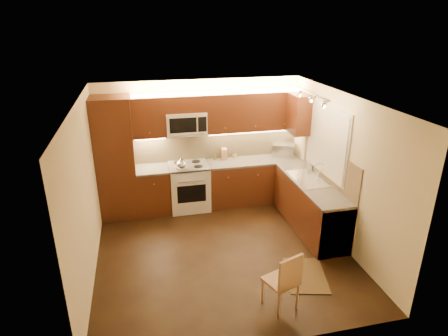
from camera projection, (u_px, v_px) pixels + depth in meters
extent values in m
cube|color=black|center=(223.00, 251.00, 6.30)|extent=(4.00, 4.00, 0.01)
cube|color=beige|center=(222.00, 100.00, 5.38)|extent=(4.00, 4.00, 0.01)
cube|color=beige|center=(201.00, 143.00, 7.65)|extent=(4.00, 0.01, 2.50)
cube|color=beige|center=(264.00, 256.00, 4.03)|extent=(4.00, 0.01, 2.50)
cube|color=beige|center=(85.00, 194.00, 5.42)|extent=(0.01, 4.00, 2.50)
cube|color=beige|center=(342.00, 171.00, 6.26)|extent=(0.01, 4.00, 2.50)
cube|color=#3F210D|center=(115.00, 159.00, 7.07)|extent=(0.70, 0.60, 2.30)
cube|color=#3F210D|center=(154.00, 191.00, 7.48)|extent=(0.62, 0.60, 0.86)
cube|color=#33302E|center=(153.00, 169.00, 7.31)|extent=(0.62, 0.60, 0.04)
cube|color=#3F210D|center=(254.00, 181.00, 7.90)|extent=(1.92, 0.60, 0.86)
cube|color=#33302E|center=(254.00, 161.00, 7.73)|extent=(1.92, 0.60, 0.04)
cube|color=#3F210D|center=(310.00, 206.00, 6.86)|extent=(0.60, 2.00, 0.86)
cube|color=#33302E|center=(312.00, 183.00, 6.69)|extent=(0.60, 2.00, 0.04)
cube|color=silver|center=(328.00, 226.00, 6.23)|extent=(0.58, 0.60, 0.84)
cube|color=tan|center=(218.00, 144.00, 7.73)|extent=(3.30, 0.02, 0.60)
cube|color=tan|center=(329.00, 165.00, 6.64)|extent=(0.02, 2.00, 0.60)
cube|color=#3F210D|center=(148.00, 117.00, 7.06)|extent=(0.62, 0.35, 0.75)
cube|color=#3F210D|center=(254.00, 111.00, 7.48)|extent=(1.92, 0.35, 0.75)
cube|color=#3F210D|center=(185.00, 103.00, 7.12)|extent=(0.76, 0.35, 0.31)
cube|color=#3F210D|center=(300.00, 114.00, 7.26)|extent=(0.35, 0.50, 0.75)
cube|color=silver|center=(327.00, 141.00, 6.62)|extent=(0.03, 1.44, 1.24)
cube|color=silver|center=(326.00, 141.00, 6.62)|extent=(0.02, 1.36, 1.16)
cube|color=silver|center=(312.00, 93.00, 6.08)|extent=(0.04, 1.20, 0.03)
cube|color=silver|center=(283.00, 149.00, 7.93)|extent=(0.52, 0.46, 0.26)
cube|color=#A6784B|center=(224.00, 154.00, 7.74)|extent=(0.11, 0.17, 0.22)
cylinder|color=silver|center=(224.00, 157.00, 7.76)|extent=(0.05, 0.05, 0.09)
cylinder|color=brown|center=(215.00, 158.00, 7.72)|extent=(0.05, 0.05, 0.09)
cylinder|color=silver|center=(233.00, 155.00, 7.85)|extent=(0.05, 0.05, 0.10)
cylinder|color=#A98732|center=(236.00, 156.00, 7.80)|extent=(0.06, 0.06, 0.09)
imported|color=silver|center=(310.00, 164.00, 7.25)|extent=(0.10, 0.11, 0.18)
cube|color=black|center=(306.00, 275.00, 5.71)|extent=(0.75, 0.96, 0.01)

